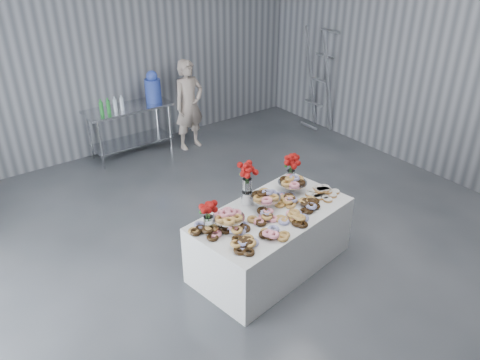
# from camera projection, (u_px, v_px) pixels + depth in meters

# --- Properties ---
(ground) EXTENTS (9.00, 9.00, 0.00)m
(ground) POSITION_uv_depth(u_px,v_px,m) (264.00, 282.00, 5.46)
(ground) COLOR #34363B
(ground) RESTS_ON ground
(room_walls) EXTENTS (8.04, 9.04, 4.02)m
(room_walls) POSITION_uv_depth(u_px,v_px,m) (242.00, 58.00, 4.09)
(room_walls) COLOR gray
(room_walls) RESTS_ON ground
(display_table) EXTENTS (2.03, 1.28, 0.75)m
(display_table) POSITION_uv_depth(u_px,v_px,m) (271.00, 239.00, 5.57)
(display_table) COLOR white
(display_table) RESTS_ON ground
(prep_table) EXTENTS (1.50, 0.60, 0.90)m
(prep_table) POSITION_uv_depth(u_px,v_px,m) (130.00, 122.00, 8.19)
(prep_table) COLOR silver
(prep_table) RESTS_ON ground
(donut_mounds) EXTENTS (1.91, 1.07, 0.09)m
(donut_mounds) POSITION_uv_depth(u_px,v_px,m) (275.00, 211.00, 5.33)
(donut_mounds) COLOR #E0AF52
(donut_mounds) RESTS_ON display_table
(cake_stand_left) EXTENTS (0.36, 0.36, 0.17)m
(cake_stand_left) POSITION_uv_depth(u_px,v_px,m) (228.00, 216.00, 5.07)
(cake_stand_left) COLOR silver
(cake_stand_left) RESTS_ON display_table
(cake_stand_mid) EXTENTS (0.36, 0.36, 0.17)m
(cake_stand_mid) POSITION_uv_depth(u_px,v_px,m) (265.00, 196.00, 5.44)
(cake_stand_mid) COLOR silver
(cake_stand_mid) RESTS_ON display_table
(cake_stand_right) EXTENTS (0.36, 0.36, 0.17)m
(cake_stand_right) POSITION_uv_depth(u_px,v_px,m) (292.00, 181.00, 5.75)
(cake_stand_right) COLOR silver
(cake_stand_right) RESTS_ON display_table
(danish_pile) EXTENTS (0.48, 0.48, 0.11)m
(danish_pile) POSITION_uv_depth(u_px,v_px,m) (321.00, 190.00, 5.74)
(danish_pile) COLOR silver
(danish_pile) RESTS_ON display_table
(bouquet_left) EXTENTS (0.26, 0.26, 0.42)m
(bouquet_left) POSITION_uv_depth(u_px,v_px,m) (208.00, 207.00, 4.93)
(bouquet_left) COLOR white
(bouquet_left) RESTS_ON display_table
(bouquet_right) EXTENTS (0.26, 0.26, 0.42)m
(bouquet_right) POSITION_uv_depth(u_px,v_px,m) (291.00, 162.00, 5.87)
(bouquet_right) COLOR white
(bouquet_right) RESTS_ON display_table
(bouquet_center) EXTENTS (0.26, 0.26, 0.57)m
(bouquet_center) POSITION_uv_depth(u_px,v_px,m) (247.00, 175.00, 5.39)
(bouquet_center) COLOR silver
(bouquet_center) RESTS_ON display_table
(water_jug) EXTENTS (0.28, 0.28, 0.55)m
(water_jug) POSITION_uv_depth(u_px,v_px,m) (153.00, 88.00, 8.20)
(water_jug) COLOR blue
(water_jug) RESTS_ON prep_table
(drink_bottles) EXTENTS (0.54, 0.08, 0.27)m
(drink_bottles) POSITION_uv_depth(u_px,v_px,m) (112.00, 105.00, 7.76)
(drink_bottles) COLOR #268C33
(drink_bottles) RESTS_ON prep_table
(person) EXTENTS (0.62, 0.44, 1.63)m
(person) POSITION_uv_depth(u_px,v_px,m) (189.00, 105.00, 8.40)
(person) COLOR #CC8C93
(person) RESTS_ON ground
(stepladder) EXTENTS (0.67, 0.51, 2.05)m
(stepladder) POSITION_uv_depth(u_px,v_px,m) (319.00, 80.00, 9.02)
(stepladder) COLOR silver
(stepladder) RESTS_ON ground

